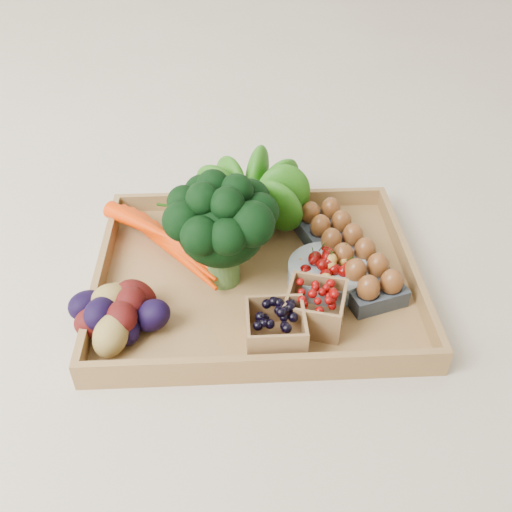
{
  "coord_description": "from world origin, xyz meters",
  "views": [
    {
      "loc": [
        -0.04,
        -0.76,
        0.68
      ],
      "look_at": [
        0.0,
        0.0,
        0.06
      ],
      "focal_mm": 40.0,
      "sensor_mm": 36.0,
      "label": 1
    }
  ],
  "objects_px": {
    "broccoli": "(222,246)",
    "egg_carton": "(346,257)",
    "cherry_bowl": "(327,274)",
    "tray": "(256,279)"
  },
  "relations": [
    {
      "from": "tray",
      "to": "cherry_bowl",
      "type": "xyz_separation_m",
      "value": [
        0.12,
        -0.02,
        0.03
      ]
    },
    {
      "from": "tray",
      "to": "broccoli",
      "type": "distance_m",
      "value": 0.1
    },
    {
      "from": "broccoli",
      "to": "egg_carton",
      "type": "relative_size",
      "value": 0.7
    },
    {
      "from": "tray",
      "to": "egg_carton",
      "type": "relative_size",
      "value": 2.04
    },
    {
      "from": "tray",
      "to": "egg_carton",
      "type": "xyz_separation_m",
      "value": [
        0.16,
        0.02,
        0.02
      ]
    },
    {
      "from": "broccoli",
      "to": "egg_carton",
      "type": "bearing_deg",
      "value": 8.18
    },
    {
      "from": "cherry_bowl",
      "to": "egg_carton",
      "type": "relative_size",
      "value": 0.51
    },
    {
      "from": "egg_carton",
      "to": "broccoli",
      "type": "bearing_deg",
      "value": 170.78
    },
    {
      "from": "cherry_bowl",
      "to": "egg_carton",
      "type": "xyz_separation_m",
      "value": [
        0.04,
        0.05,
        -0.0
      ]
    },
    {
      "from": "egg_carton",
      "to": "cherry_bowl",
      "type": "bearing_deg",
      "value": -149.37
    }
  ]
}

